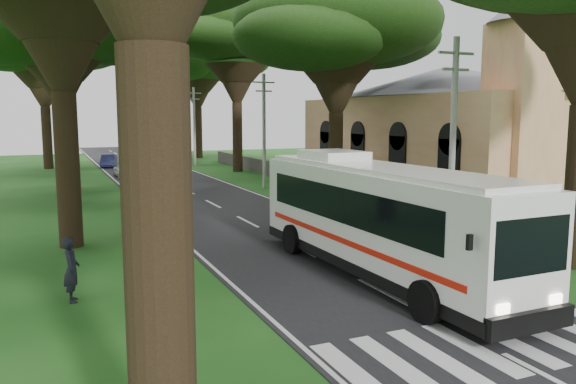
# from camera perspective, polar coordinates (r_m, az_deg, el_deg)

# --- Properties ---
(ground) EXTENTS (140.00, 140.00, 0.00)m
(ground) POSITION_cam_1_polar(r_m,az_deg,el_deg) (15.06, 14.24, -12.22)
(ground) COLOR #174915
(ground) RESTS_ON ground
(road) EXTENTS (8.00, 120.00, 0.04)m
(road) POSITION_cam_1_polar(r_m,az_deg,el_deg) (37.52, -9.72, -0.14)
(road) COLOR black
(road) RESTS_ON ground
(crosswalk) EXTENTS (8.00, 3.00, 0.01)m
(crosswalk) POSITION_cam_1_polar(r_m,az_deg,el_deg) (13.64, 19.54, -14.57)
(crosswalk) COLOR silver
(crosswalk) RESTS_ON ground
(property_wall) EXTENTS (0.35, 50.00, 1.20)m
(property_wall) POSITION_cam_1_polar(r_m,az_deg,el_deg) (39.62, 3.35, 1.23)
(property_wall) COLOR #383533
(property_wall) RESTS_ON ground
(church) EXTENTS (14.00, 24.00, 11.60)m
(church) POSITION_cam_1_polar(r_m,az_deg,el_deg) (42.16, 15.85, 7.21)
(church) COLOR #E2906E
(church) RESTS_ON ground
(pole_near) EXTENTS (1.60, 0.24, 8.00)m
(pole_near) POSITION_cam_1_polar(r_m,az_deg,el_deg) (22.32, 16.40, 5.12)
(pole_near) COLOR gray
(pole_near) RESTS_ON ground
(pole_mid) EXTENTS (1.60, 0.24, 8.00)m
(pole_mid) POSITION_cam_1_polar(r_m,az_deg,el_deg) (39.79, -2.45, 6.43)
(pole_mid) COLOR gray
(pole_mid) RESTS_ON ground
(pole_far) EXTENTS (1.60, 0.24, 8.00)m
(pole_far) POSITION_cam_1_polar(r_m,az_deg,el_deg) (58.89, -9.50, 6.76)
(pole_far) COLOR gray
(pole_far) RESTS_ON ground
(tree_l_midb) EXTENTS (13.77, 13.77, 14.32)m
(tree_l_midb) POSITION_cam_1_polar(r_m,az_deg,el_deg) (41.61, -22.31, 15.72)
(tree_l_midb) COLOR black
(tree_l_midb) RESTS_ON ground
(tree_l_far) EXTENTS (13.08, 13.08, 14.92)m
(tree_l_far) POSITION_cam_1_polar(r_m,az_deg,el_deg) (59.53, -23.75, 13.73)
(tree_l_far) COLOR black
(tree_l_far) RESTS_ON ground
(tree_r_mida) EXTENTS (12.77, 12.77, 13.38)m
(tree_r_mida) POSITION_cam_1_polar(r_m,az_deg,el_deg) (35.78, 5.00, 16.44)
(tree_r_mida) COLOR black
(tree_r_mida) RESTS_ON ground
(tree_r_midb) EXTENTS (12.91, 12.91, 15.67)m
(tree_r_midb) POSITION_cam_1_polar(r_m,az_deg,el_deg) (52.32, -5.29, 16.09)
(tree_r_midb) COLOR black
(tree_r_midb) RESTS_ON ground
(tree_r_far) EXTENTS (16.23, 16.23, 15.98)m
(tree_r_far) POSITION_cam_1_polar(r_m,az_deg,el_deg) (69.71, -9.25, 13.71)
(tree_r_far) COLOR black
(tree_r_far) RESTS_ON ground
(coach_bus) EXTENTS (3.00, 12.04, 3.54)m
(coach_bus) POSITION_cam_1_polar(r_m,az_deg,el_deg) (17.99, 9.13, -2.52)
(coach_bus) COLOR white
(coach_bus) RESTS_ON ground
(distant_car_a) EXTENTS (1.81, 4.21, 1.41)m
(distant_car_a) POSITION_cam_1_polar(r_m,az_deg,el_deg) (48.49, -16.14, 2.29)
(distant_car_a) COLOR #9D9CA1
(distant_car_a) RESTS_ON road
(distant_car_b) EXTENTS (2.03, 3.96, 1.25)m
(distant_car_b) POSITION_cam_1_polar(r_m,az_deg,el_deg) (58.67, -17.77, 3.04)
(distant_car_b) COLOR navy
(distant_car_b) RESTS_ON road
(distant_car_c) EXTENTS (3.26, 4.95, 1.33)m
(distant_car_c) POSITION_cam_1_polar(r_m,az_deg,el_deg) (72.71, -15.37, 4.00)
(distant_car_c) COLOR maroon
(distant_car_c) RESTS_ON road
(pedestrian) EXTENTS (0.45, 0.67, 1.81)m
(pedestrian) POSITION_cam_1_polar(r_m,az_deg,el_deg) (16.59, -21.14, -7.36)
(pedestrian) COLOR black
(pedestrian) RESTS_ON ground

